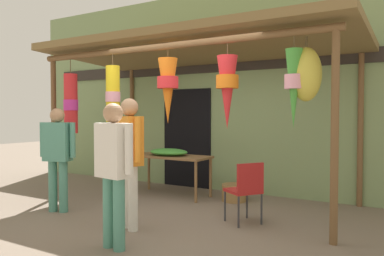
% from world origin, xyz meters
% --- Properties ---
extents(ground_plane, '(30.00, 30.00, 0.00)m').
position_xyz_m(ground_plane, '(0.00, 0.00, 0.00)').
color(ground_plane, '#756656').
extents(shop_facade, '(10.64, 0.29, 3.91)m').
position_xyz_m(shop_facade, '(-0.01, 2.26, 1.95)').
color(shop_facade, '#7A9360').
rests_on(shop_facade, ground_plane).
extents(market_stall_canopy, '(5.21, 2.63, 2.71)m').
position_xyz_m(market_stall_canopy, '(-0.17, 0.85, 2.39)').
color(market_stall_canopy, brown).
rests_on(market_stall_canopy, ground_plane).
extents(display_table, '(1.48, 0.62, 0.74)m').
position_xyz_m(display_table, '(-0.98, 1.22, 0.66)').
color(display_table, brown).
rests_on(display_table, ground_plane).
extents(flower_heap_on_table, '(0.74, 0.52, 0.13)m').
position_xyz_m(flower_heap_on_table, '(-0.98, 1.19, 0.80)').
color(flower_heap_on_table, green).
rests_on(flower_heap_on_table, display_table).
extents(folding_chair, '(0.56, 0.56, 0.84)m').
position_xyz_m(folding_chair, '(0.93, 0.21, 0.50)').
color(folding_chair, '#AD1E1E').
rests_on(folding_chair, ground_plane).
extents(wicker_basket_by_table, '(0.42, 0.42, 0.29)m').
position_xyz_m(wicker_basket_by_table, '(0.21, 1.40, 0.15)').
color(wicker_basket_by_table, olive).
rests_on(wicker_basket_by_table, ground_plane).
extents(vendor_in_orange, '(0.57, 0.33, 1.58)m').
position_xyz_m(vendor_in_orange, '(-1.79, -0.63, 0.93)').
color(vendor_in_orange, '#4C8E7A').
rests_on(vendor_in_orange, ground_plane).
extents(customer_foreground, '(0.59, 0.28, 1.61)m').
position_xyz_m(customer_foreground, '(0.05, -1.42, 0.95)').
color(customer_foreground, '#4C8E7A').
rests_on(customer_foreground, ground_plane).
extents(shopper_by_bananas, '(0.54, 0.38, 1.69)m').
position_xyz_m(shopper_by_bananas, '(-0.27, -0.76, 1.00)').
color(shopper_by_bananas, silver).
rests_on(shopper_by_bananas, ground_plane).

